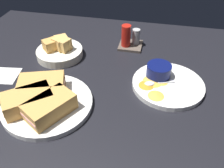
# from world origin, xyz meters

# --- Properties ---
(ground_plane) EXTENTS (1.10, 1.10, 0.03)m
(ground_plane) POSITION_xyz_m (0.00, 0.00, -0.01)
(ground_plane) COLOR black
(plate_sandwich_main) EXTENTS (0.26, 0.26, 0.02)m
(plate_sandwich_main) POSITION_xyz_m (-0.06, -0.07, 0.01)
(plate_sandwich_main) COLOR white
(plate_sandwich_main) RESTS_ON ground_plane
(sandwich_half_near) EXTENTS (0.15, 0.11, 0.05)m
(sandwich_half_near) POSITION_xyz_m (-0.09, -0.03, 0.04)
(sandwich_half_near) COLOR tan
(sandwich_half_near) RESTS_ON plate_sandwich_main
(sandwich_half_far) EXTENTS (0.15, 0.14, 0.05)m
(sandwich_half_far) POSITION_xyz_m (-0.10, -0.10, 0.04)
(sandwich_half_far) COLOR tan
(sandwich_half_far) RESTS_ON plate_sandwich_main
(sandwich_half_extra) EXTENTS (0.13, 0.15, 0.05)m
(sandwich_half_extra) POSITION_xyz_m (-0.03, -0.11, 0.04)
(sandwich_half_extra) COLOR tan
(sandwich_half_extra) RESTS_ON plate_sandwich_main
(ramekin_dark_sauce) EXTENTS (0.06, 0.06, 0.04)m
(ramekin_dark_sauce) POSITION_xyz_m (-0.03, -0.12, 0.04)
(ramekin_dark_sauce) COLOR navy
(ramekin_dark_sauce) RESTS_ON plate_sandwich_main
(spoon_by_dark_ramekin) EXTENTS (0.08, 0.08, 0.01)m
(spoon_by_dark_ramekin) POSITION_xyz_m (-0.07, -0.09, 0.02)
(spoon_by_dark_ramekin) COLOR silver
(spoon_by_dark_ramekin) RESTS_ON plate_sandwich_main
(plate_chips_companion) EXTENTS (0.23, 0.23, 0.02)m
(plate_chips_companion) POSITION_xyz_m (0.28, 0.09, 0.01)
(plate_chips_companion) COLOR white
(plate_chips_companion) RESTS_ON ground_plane
(ramekin_light_gravy) EXTENTS (0.08, 0.08, 0.04)m
(ramekin_light_gravy) POSITION_xyz_m (0.24, 0.12, 0.04)
(ramekin_light_gravy) COLOR #0C144C
(ramekin_light_gravy) RESTS_ON plate_chips_companion
(spoon_by_gravy_ramekin) EXTENTS (0.10, 0.05, 0.01)m
(spoon_by_gravy_ramekin) POSITION_xyz_m (0.23, 0.07, 0.02)
(spoon_by_gravy_ramekin) COLOR silver
(spoon_by_gravy_ramekin) RESTS_ON plate_chips_companion
(plantain_chip_scatter) EXTENTS (0.11, 0.17, 0.01)m
(plantain_chip_scatter) POSITION_xyz_m (0.23, 0.07, 0.02)
(plantain_chip_scatter) COLOR gold
(plantain_chip_scatter) RESTS_ON plate_chips_companion
(bread_basket_rear) EXTENTS (0.17, 0.17, 0.07)m
(bread_basket_rear) POSITION_xyz_m (-0.12, 0.18, 0.03)
(bread_basket_rear) COLOR silver
(bread_basket_rear) RESTS_ON ground_plane
(condiment_caddy) EXTENTS (0.09, 0.09, 0.10)m
(condiment_caddy) POSITION_xyz_m (0.12, 0.31, 0.03)
(condiment_caddy) COLOR brown
(condiment_caddy) RESTS_ON ground_plane
(paper_napkin_folded) EXTENTS (0.12, 0.10, 0.00)m
(paper_napkin_folded) POSITION_xyz_m (-0.27, 0.03, 0.00)
(paper_napkin_folded) COLOR white
(paper_napkin_folded) RESTS_ON ground_plane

